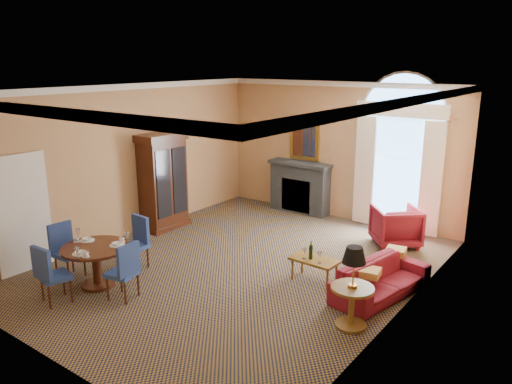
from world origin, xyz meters
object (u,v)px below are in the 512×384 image
Objects in this scene: armchair at (396,226)px; coffee_table at (314,260)px; side_table at (353,278)px; dining_table at (96,257)px; armoire at (163,183)px; sofa at (381,279)px.

armchair reaches higher than coffee_table.
dining_table is at bearing -161.81° from side_table.
dining_table is at bearing 14.30° from armchair.
armoire is 2.61× the size of coffee_table.
side_table is (1.18, -0.99, 0.36)m from coffee_table.
armoire is at bearing 175.55° from coffee_table.
dining_table is 4.21m from side_table.
dining_table reaches higher than armchair.
sofa is at bearing 64.81° from armchair.
side_table is (5.32, -1.47, -0.29)m from armoire.
side_table is at bearing -37.75° from coffee_table.
coffee_table is (-1.13, -0.19, 0.11)m from sofa.
armchair reaches higher than sofa.
armoire is 2.40× the size of armchair.
armoire is at bearing -17.73° from armchair.
sofa is 1.27m from side_table.
dining_table is 5.81m from armchair.
armoire is 5.53m from side_table.
armoire reaches higher than sofa.
dining_table is (1.32, -2.78, -0.51)m from armoire.
armchair is at bearing 23.53° from armoire.
coffee_table is 0.69× the size of side_table.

